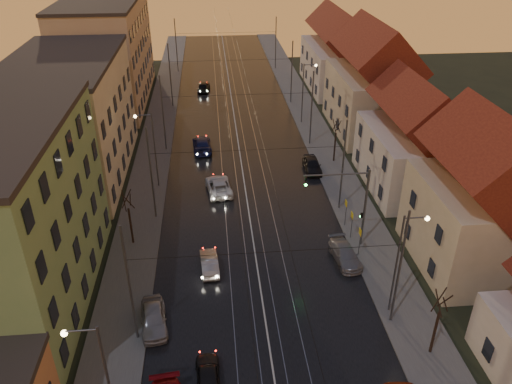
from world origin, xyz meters
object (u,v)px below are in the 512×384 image
object	(u,v)px
street_lamp_0	(100,373)
driving_car_1	(209,263)
street_lamp_3	(305,87)
street_lamp_1	(402,255)
driving_car_2	(219,186)
driving_car_4	(204,87)
parked_left_3	(154,318)
parked_right_1	(345,254)
street_lamp_2	(151,143)
driving_car_0	(208,376)
parked_right_2	(312,165)
driving_car_3	(202,144)
traffic_light_mast	(354,199)

from	to	relation	value
street_lamp_0	driving_car_1	world-z (taller)	street_lamp_0
street_lamp_3	street_lamp_1	bearing A→B (deg)	-90.00
driving_car_2	driving_car_4	xyz separation A→B (m)	(-1.47, 32.40, 0.05)
driving_car_2	parked_left_3	distance (m)	18.91
street_lamp_1	parked_right_1	xyz separation A→B (m)	(-1.96, 6.01, -4.26)
street_lamp_2	driving_car_1	xyz separation A→B (m)	(5.33, -14.07, -4.26)
street_lamp_0	driving_car_2	world-z (taller)	street_lamp_0
driving_car_0	driving_car_1	world-z (taller)	driving_car_0
parked_right_2	driving_car_0	bearing A→B (deg)	-112.28
street_lamp_2	parked_right_1	world-z (taller)	street_lamp_2
driving_car_1	parked_right_2	size ratio (longest dim) A/B	0.88
street_lamp_0	driving_car_0	world-z (taller)	street_lamp_0
driving_car_0	driving_car_1	distance (m)	10.97
street_lamp_0	street_lamp_1	distance (m)	19.89
street_lamp_3	parked_right_2	xyz separation A→B (m)	(-1.58, -13.97, -4.16)
driving_car_0	parked_right_2	bearing A→B (deg)	-115.24
street_lamp_0	street_lamp_3	world-z (taller)	same
street_lamp_2	driving_car_3	xyz separation A→B (m)	(4.75, 8.50, -4.14)
driving_car_2	driving_car_3	world-z (taller)	driving_car_3
street_lamp_3	driving_car_0	distance (m)	43.27
driving_car_3	driving_car_0	bearing A→B (deg)	86.97
driving_car_1	driving_car_4	xyz separation A→B (m)	(-0.38, 44.78, 0.12)
driving_car_1	driving_car_3	xyz separation A→B (m)	(-0.59, 22.57, 0.13)
street_lamp_3	driving_car_0	bearing A→B (deg)	-107.68
driving_car_4	street_lamp_1	bearing A→B (deg)	110.51
street_lamp_1	parked_right_1	distance (m)	7.62
street_lamp_2	driving_car_1	world-z (taller)	street_lamp_2
street_lamp_3	parked_right_1	distance (m)	30.36
driving_car_1	driving_car_4	size ratio (longest dim) A/B	0.87
street_lamp_0	parked_right_1	size ratio (longest dim) A/B	1.85
street_lamp_2	driving_car_0	size ratio (longest dim) A/B	2.17
street_lamp_0	driving_car_3	size ratio (longest dim) A/B	1.55
street_lamp_1	driving_car_4	world-z (taller)	street_lamp_1
traffic_light_mast	driving_car_0	distance (m)	18.13
driving_car_1	parked_right_2	world-z (taller)	parked_right_2
street_lamp_1	driving_car_2	distance (m)	22.18
driving_car_3	parked_left_3	xyz separation A→B (m)	(-3.24, -28.44, -0.03)
street_lamp_0	street_lamp_2	world-z (taller)	same
parked_right_1	traffic_light_mast	bearing A→B (deg)	60.55
driving_car_0	driving_car_3	world-z (taller)	driving_car_3
street_lamp_1	driving_car_1	bearing A→B (deg)	155.25
street_lamp_3	driving_car_0	world-z (taller)	street_lamp_3
street_lamp_0	driving_car_0	size ratio (longest dim) A/B	2.17
street_lamp_2	traffic_light_mast	xyz separation A→B (m)	(17.10, -12.00, -0.29)
driving_car_0	traffic_light_mast	bearing A→B (deg)	-134.79
street_lamp_2	driving_car_4	size ratio (longest dim) A/B	1.85
traffic_light_mast	street_lamp_0	bearing A→B (deg)	-136.90
street_lamp_1	traffic_light_mast	distance (m)	8.08
driving_car_3	parked_left_3	distance (m)	28.63
street_lamp_1	parked_right_2	distance (m)	22.48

